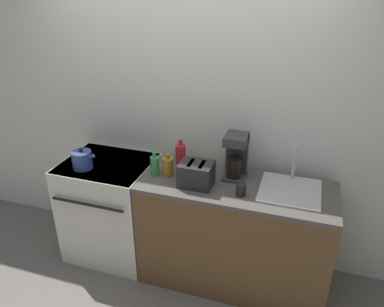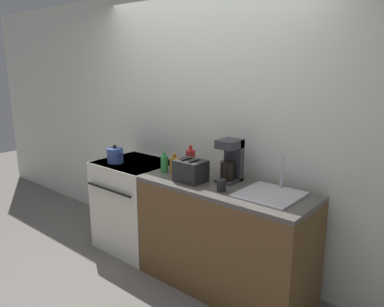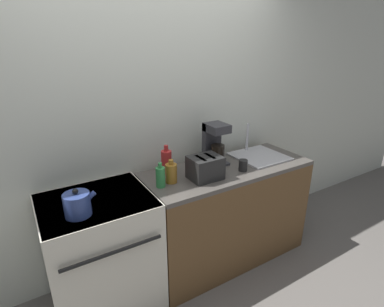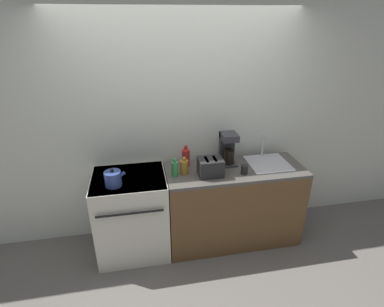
% 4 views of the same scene
% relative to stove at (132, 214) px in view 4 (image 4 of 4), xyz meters
% --- Properties ---
extents(ground_plane, '(12.00, 12.00, 0.00)m').
position_rel_stove_xyz_m(ground_plane, '(0.60, -0.32, -0.47)').
color(ground_plane, slate).
extents(wall_back, '(8.00, 0.05, 2.60)m').
position_rel_stove_xyz_m(wall_back, '(0.60, 0.37, 0.83)').
color(wall_back, silver).
rests_on(wall_back, ground_plane).
extents(stove, '(0.75, 0.67, 0.92)m').
position_rel_stove_xyz_m(stove, '(0.00, 0.00, 0.00)').
color(stove, silver).
rests_on(stove, ground_plane).
extents(counter_block, '(1.49, 0.59, 0.92)m').
position_rel_stove_xyz_m(counter_block, '(1.13, -0.02, -0.01)').
color(counter_block, brown).
rests_on(counter_block, ground_plane).
extents(kettle, '(0.20, 0.16, 0.18)m').
position_rel_stove_xyz_m(kettle, '(-0.13, -0.14, 0.52)').
color(kettle, '#33478C').
rests_on(kettle, stove).
extents(toaster, '(0.25, 0.20, 0.18)m').
position_rel_stove_xyz_m(toaster, '(0.83, -0.10, 0.54)').
color(toaster, black).
rests_on(toaster, counter_block).
extents(coffee_maker, '(0.17, 0.20, 0.36)m').
position_rel_stove_xyz_m(coffee_maker, '(1.08, 0.12, 0.63)').
color(coffee_maker, '#333338').
rests_on(coffee_maker, counter_block).
extents(sink_tray, '(0.44, 0.44, 0.28)m').
position_rel_stove_xyz_m(sink_tray, '(1.51, 0.02, 0.46)').
color(sink_tray, '#B7B7BC').
rests_on(sink_tray, counter_block).
extents(bottle_amber, '(0.09, 0.09, 0.18)m').
position_rel_stove_xyz_m(bottle_amber, '(0.57, -0.03, 0.53)').
color(bottle_amber, '#9E6B23').
rests_on(bottle_amber, counter_block).
extents(bottle_green, '(0.07, 0.07, 0.19)m').
position_rel_stove_xyz_m(bottle_green, '(0.47, -0.05, 0.53)').
color(bottle_green, '#338C47').
rests_on(bottle_green, counter_block).
extents(bottle_red, '(0.09, 0.09, 0.24)m').
position_rel_stove_xyz_m(bottle_red, '(0.62, 0.14, 0.55)').
color(bottle_red, '#B72828').
rests_on(bottle_red, counter_block).
extents(cup_black, '(0.07, 0.07, 0.10)m').
position_rel_stove_xyz_m(cup_black, '(1.18, -0.15, 0.50)').
color(cup_black, black).
rests_on(cup_black, counter_block).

